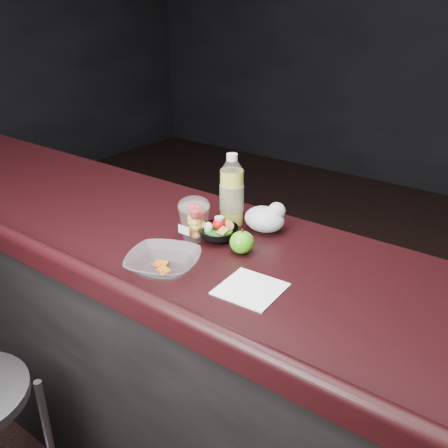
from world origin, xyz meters
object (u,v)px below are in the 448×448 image
Objects in this scene: fruit_cup at (194,218)px; green_apple at (242,242)px; lemonade_bottle at (232,195)px; takeout_bowl at (163,263)px; snack_bowl at (218,232)px.

fruit_cup reaches higher than green_apple.
lemonade_bottle is 0.39m from takeout_bowl.
green_apple reaches higher than takeout_bowl.
fruit_cup is 0.09m from snack_bowl.
takeout_bowl is at bearing -90.21° from snack_bowl.
lemonade_bottle is 0.23m from green_apple.
green_apple is (0.17, 0.02, -0.04)m from fruit_cup.
lemonade_bottle is 0.17m from fruit_cup.
fruit_cup is 0.18m from green_apple.
takeout_bowl is at bearing -117.16° from green_apple.
snack_bowl is at bearing -73.36° from lemonade_bottle.
green_apple is 0.29× the size of takeout_bowl.
lemonade_bottle is 0.15m from snack_bowl.
green_apple is (0.15, -0.15, -0.07)m from lemonade_bottle.
lemonade_bottle reaches higher than green_apple.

